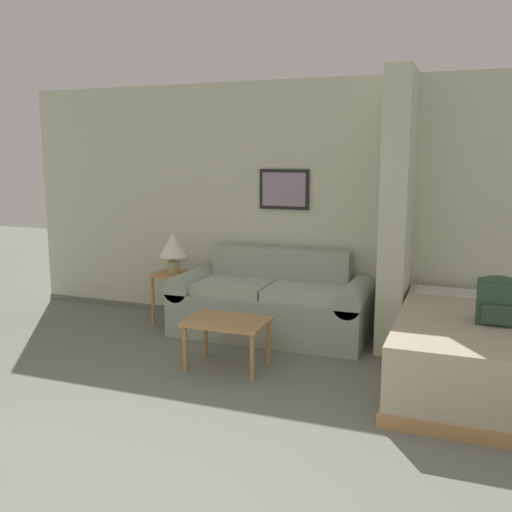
% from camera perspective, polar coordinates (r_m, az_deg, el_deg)
% --- Properties ---
extents(wall_back, '(6.74, 0.16, 2.60)m').
position_cam_1_polar(wall_back, '(6.09, 4.95, 4.99)').
color(wall_back, beige).
rests_on(wall_back, ground_plane).
extents(wall_partition_pillar, '(0.24, 0.69, 2.60)m').
position_cam_1_polar(wall_partition_pillar, '(5.50, 13.92, 4.25)').
color(wall_partition_pillar, beige).
rests_on(wall_partition_pillar, ground_plane).
extents(couch, '(2.00, 0.84, 0.86)m').
position_cam_1_polar(couch, '(5.87, 1.51, -4.81)').
color(couch, '#99A393').
rests_on(couch, ground_plane).
extents(coffee_table, '(0.70, 0.48, 0.43)m').
position_cam_1_polar(coffee_table, '(4.96, -2.89, -6.99)').
color(coffee_table, '#B27F4C').
rests_on(coffee_table, ground_plane).
extents(side_table, '(0.40, 0.40, 0.57)m').
position_cam_1_polar(side_table, '(6.31, -8.23, -2.60)').
color(side_table, '#B27F4C').
rests_on(side_table, ground_plane).
extents(table_lamp, '(0.30, 0.30, 0.43)m').
position_cam_1_polar(table_lamp, '(6.24, -8.32, 0.88)').
color(table_lamp, tan).
rests_on(table_lamp, side_table).
extents(bed, '(1.42, 2.07, 0.57)m').
position_cam_1_polar(bed, '(4.96, 22.16, -8.77)').
color(bed, '#B27F4C').
rests_on(bed, ground_plane).
extents(backpack, '(0.29, 0.25, 0.36)m').
position_cam_1_polar(backpack, '(4.67, 22.98, -3.98)').
color(backpack, '#2D4733').
rests_on(backpack, bed).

